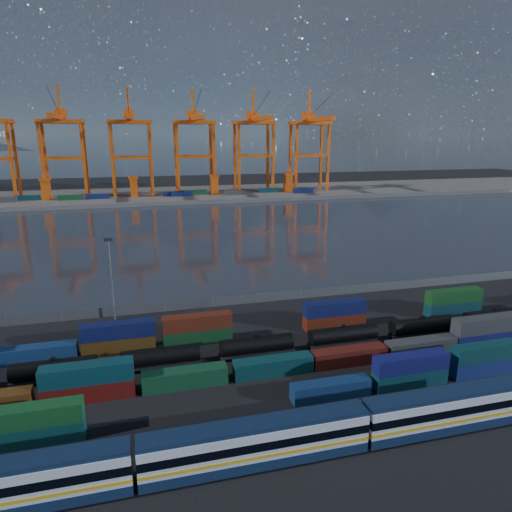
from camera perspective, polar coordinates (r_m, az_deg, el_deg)
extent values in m
plane|color=black|center=(75.80, 5.97, -13.09)|extent=(700.00, 700.00, 0.00)
plane|color=#272D39|center=(172.79, -6.39, 3.02)|extent=(700.00, 700.00, 0.00)
cube|color=#514F4C|center=(275.58, -9.71, 7.58)|extent=(700.00, 70.00, 2.00)
cone|color=#1E2630|center=(1686.55, -22.31, 21.60)|extent=(1100.00, 1100.00, 520.00)
cone|color=#1E2630|center=(1688.62, -7.63, 21.49)|extent=(1040.00, 1040.00, 460.00)
cone|color=#1E2630|center=(1782.43, 6.10, 19.89)|extent=(960.00, 960.00, 380.00)
cone|color=#1E2630|center=(1930.26, 16.32, 17.83)|extent=(840.00, 840.00, 300.00)
cube|color=black|center=(54.77, -19.49, -26.04)|extent=(3.07, 2.04, 0.72)
cube|color=silver|center=(53.94, 0.08, -22.21)|extent=(25.56, 3.07, 3.88)
cube|color=#10203C|center=(55.20, 0.08, -23.90)|extent=(25.56, 3.13, 1.23)
cube|color=#10203C|center=(52.64, 0.08, -20.31)|extent=(25.56, 2.76, 0.51)
cube|color=gold|center=(54.43, 0.08, -22.90)|extent=(25.58, 3.16, 0.37)
cube|color=black|center=(53.69, 0.08, -21.87)|extent=(25.58, 3.16, 1.02)
cube|color=black|center=(54.48, -10.05, -25.56)|extent=(3.07, 2.04, 0.72)
cube|color=black|center=(58.00, 9.37, -22.63)|extent=(3.07, 2.04, 0.72)
cube|color=silver|center=(64.50, 24.09, -16.82)|extent=(25.56, 3.07, 3.88)
cube|color=#10203C|center=(65.56, 23.89, -18.35)|extent=(25.56, 3.13, 1.23)
cube|color=#10203C|center=(63.42, 24.31, -15.12)|extent=(25.56, 2.76, 0.51)
cube|color=gold|center=(64.92, 24.01, -17.44)|extent=(25.58, 3.16, 0.37)
cube|color=black|center=(64.30, 24.13, -16.51)|extent=(25.58, 3.16, 1.02)
cube|color=black|center=(61.27, 16.80, -20.82)|extent=(3.07, 2.04, 0.72)
cube|color=#0C3D40|center=(63.69, -25.93, -19.33)|extent=(11.37, 2.31, 2.46)
cube|color=#175626|center=(62.39, -26.20, -17.44)|extent=(11.37, 2.31, 2.46)
cube|color=navy|center=(66.91, 9.31, -16.11)|extent=(11.37, 2.31, 2.46)
cube|color=#0D3946|center=(72.40, 18.65, -14.19)|extent=(11.37, 2.31, 2.46)
cube|color=navy|center=(71.27, 18.82, -12.45)|extent=(11.37, 2.31, 2.46)
cube|color=navy|center=(79.85, 26.68, -12.20)|extent=(11.37, 2.31, 2.46)
cube|color=#0C383E|center=(78.82, 26.89, -10.60)|extent=(11.37, 2.31, 2.46)
cube|color=#62110E|center=(69.60, -20.15, -15.49)|extent=(12.30, 2.50, 2.67)
cube|color=#0D3B46|center=(68.32, -20.36, -13.56)|extent=(12.30, 2.50, 2.67)
cube|color=#144B2B|center=(69.33, -8.86, -14.80)|extent=(12.30, 2.50, 2.67)
cube|color=#0C3D41|center=(71.60, 2.17, -13.59)|extent=(12.30, 2.50, 2.67)
cube|color=#5B1812|center=(75.86, 11.52, -12.17)|extent=(12.30, 2.50, 2.67)
cube|color=#3A3C3F|center=(82.12, 19.89, -10.61)|extent=(12.30, 2.50, 2.67)
cube|color=navy|center=(89.53, 26.62, -9.19)|extent=(12.30, 2.50, 2.67)
cube|color=#383A3D|center=(88.54, 26.83, -7.60)|extent=(12.30, 2.50, 2.67)
cube|color=navy|center=(83.21, -25.59, -10.91)|extent=(12.03, 2.45, 2.61)
cube|color=#533510|center=(81.58, -16.73, -10.53)|extent=(12.03, 2.45, 2.61)
cube|color=#0F174D|center=(80.52, -16.87, -8.85)|extent=(12.03, 2.45, 2.61)
cube|color=#124720|center=(81.96, -7.29, -9.86)|extent=(12.03, 2.45, 2.61)
cube|color=#5F2113|center=(80.91, -7.35, -8.18)|extent=(12.03, 2.45, 2.61)
cube|color=maroon|center=(88.67, 9.78, -7.98)|extent=(12.03, 2.45, 2.61)
cube|color=#101650|center=(87.69, 9.85, -6.41)|extent=(12.03, 2.45, 2.61)
cube|color=#0C3B43|center=(101.87, 23.37, -5.96)|extent=(12.03, 2.45, 2.61)
cube|color=#15511E|center=(101.02, 23.53, -4.57)|extent=(12.03, 2.45, 2.61)
cylinder|color=black|center=(75.46, -23.92, -12.71)|extent=(12.05, 2.69, 2.69)
cylinder|color=black|center=(74.82, -24.05, -11.70)|extent=(0.74, 0.74, 0.46)
cube|color=black|center=(76.13, -23.80, -13.70)|extent=(12.52, 1.85, 0.37)
cube|color=black|center=(77.14, -26.92, -14.01)|extent=(2.32, 1.67, 0.56)
cube|color=black|center=(75.69, -20.57, -13.85)|extent=(2.32, 1.67, 0.56)
cylinder|color=black|center=(74.31, -11.81, -12.10)|extent=(12.05, 2.69, 2.69)
cylinder|color=black|center=(73.66, -11.87, -11.07)|extent=(0.74, 0.74, 0.46)
cube|color=black|center=(74.99, -11.75, -13.11)|extent=(12.52, 1.85, 0.37)
cube|color=black|center=(75.16, -14.99, -13.58)|extent=(2.32, 1.67, 0.56)
cube|color=black|center=(75.40, -8.49, -13.10)|extent=(2.32, 1.67, 0.56)
cylinder|color=black|center=(76.36, 0.09, -10.98)|extent=(12.05, 2.69, 2.69)
cylinder|color=black|center=(75.72, 0.09, -9.98)|extent=(0.74, 0.74, 0.46)
cube|color=black|center=(77.02, 0.09, -11.98)|extent=(12.52, 1.85, 0.37)
cube|color=black|center=(76.34, -3.02, -12.57)|extent=(2.32, 1.67, 0.56)
cube|color=black|center=(78.25, 3.10, -11.85)|extent=(2.32, 1.67, 0.56)
cylinder|color=black|center=(81.35, 10.85, -9.57)|extent=(12.05, 2.69, 2.69)
cylinder|color=black|center=(80.76, 10.90, -8.61)|extent=(0.74, 0.74, 0.46)
cube|color=black|center=(81.98, 10.80, -10.51)|extent=(12.52, 1.85, 0.37)
cube|color=black|center=(80.54, 8.05, -11.16)|extent=(2.32, 1.67, 0.56)
cube|color=black|center=(83.91, 13.40, -10.32)|extent=(2.32, 1.67, 0.56)
cylinder|color=black|center=(88.81, 20.00, -8.09)|extent=(12.05, 2.69, 2.69)
cylinder|color=black|center=(88.26, 20.09, -7.20)|extent=(0.74, 0.74, 0.46)
cube|color=black|center=(89.38, 19.92, -8.96)|extent=(12.52, 1.85, 0.37)
cube|color=black|center=(87.33, 17.61, -9.60)|extent=(2.32, 1.67, 0.56)
cube|color=black|center=(91.86, 22.07, -8.77)|extent=(2.32, 1.67, 0.56)
cylinder|color=black|center=(98.17, 27.53, -6.71)|extent=(12.05, 2.69, 2.69)
cylinder|color=black|center=(97.67, 27.63, -5.90)|extent=(0.74, 0.74, 0.46)
cube|color=black|center=(98.68, 27.43, -7.51)|extent=(12.52, 1.85, 0.37)
cube|color=black|center=(96.16, 25.53, -8.09)|extent=(2.32, 1.67, 0.56)
cube|color=black|center=(101.57, 29.17, -7.34)|extent=(2.32, 1.67, 0.56)
cube|color=#595B5E|center=(99.75, 0.30, -5.29)|extent=(160.00, 0.06, 2.00)
cylinder|color=slate|center=(99.99, -28.82, -7.13)|extent=(0.12, 0.12, 2.20)
cylinder|color=slate|center=(97.91, -23.11, -6.89)|extent=(0.12, 0.12, 2.20)
cylinder|color=slate|center=(96.83, -17.23, -6.57)|extent=(0.12, 0.12, 2.20)
cylinder|color=slate|center=(96.77, -11.28, -6.18)|extent=(0.12, 0.12, 2.20)
cylinder|color=slate|center=(97.74, -5.40, -5.73)|extent=(0.12, 0.12, 2.20)
cylinder|color=slate|center=(99.71, 0.30, -5.23)|extent=(0.12, 0.12, 2.20)
cylinder|color=slate|center=(102.62, 5.71, -4.71)|extent=(0.12, 0.12, 2.20)
cylinder|color=slate|center=(106.40, 10.78, -4.19)|extent=(0.12, 0.12, 2.20)
cylinder|color=slate|center=(110.95, 15.46, -3.67)|extent=(0.12, 0.12, 2.20)
cylinder|color=slate|center=(116.18, 19.74, -3.18)|extent=(0.12, 0.12, 2.20)
cylinder|color=slate|center=(122.01, 23.63, -2.72)|extent=(0.12, 0.12, 2.20)
cylinder|color=slate|center=(128.36, 27.14, -2.29)|extent=(0.12, 0.12, 2.20)
cylinder|color=slate|center=(92.68, -17.59, -3.04)|extent=(0.36, 0.36, 16.00)
cube|color=black|center=(90.56, -18.01, 1.96)|extent=(1.60, 0.40, 0.60)
cube|color=#F25B11|center=(268.95, -28.24, 10.15)|extent=(1.49, 1.49, 42.02)
cube|color=#F25B11|center=(279.87, -27.74, 10.33)|extent=(1.49, 1.49, 42.02)
cube|color=#F25B11|center=(266.09, -25.17, 10.47)|extent=(1.49, 1.49, 42.02)
cube|color=#F25B11|center=(277.12, -24.78, 10.64)|extent=(1.49, 1.49, 42.02)
cube|color=#F25B11|center=(263.33, -20.71, 10.88)|extent=(1.49, 1.49, 42.02)
cube|color=#F25B11|center=(274.47, -20.49, 11.03)|extent=(1.49, 1.49, 42.02)
cube|color=#F25B11|center=(264.40, -23.00, 11.14)|extent=(20.54, 1.31, 1.31)
cube|color=#F25B11|center=(275.50, -22.69, 11.28)|extent=(20.54, 1.31, 1.31)
cube|color=#F25B11|center=(269.74, -23.26, 15.20)|extent=(23.34, 13.07, 2.05)
cube|color=#F25B11|center=(258.69, -23.65, 15.64)|extent=(2.80, 44.82, 2.33)
cube|color=#F25B11|center=(273.57, -23.25, 16.07)|extent=(5.60, 7.47, 4.67)
cube|color=#F25B11|center=(272.09, -23.46, 17.54)|extent=(1.12, 1.12, 14.94)
cylinder|color=black|center=(256.77, -23.88, 17.10)|extent=(0.22, 38.43, 12.68)
cube|color=#F25B11|center=(262.34, -17.52, 11.14)|extent=(1.49, 1.49, 42.02)
cube|color=#F25B11|center=(273.52, -17.43, 11.27)|extent=(1.49, 1.49, 42.02)
cube|color=#F25B11|center=(262.29, -12.95, 11.44)|extent=(1.49, 1.49, 42.02)
cube|color=#F25B11|center=(273.47, -13.05, 11.57)|extent=(1.49, 1.49, 42.02)
cube|color=#F25B11|center=(262.00, -15.27, 11.76)|extent=(20.54, 1.31, 1.31)
cube|color=#F25B11|center=(273.20, -15.27, 11.87)|extent=(20.54, 1.31, 1.31)
cube|color=#F25B11|center=(267.39, -15.55, 15.85)|extent=(23.34, 13.07, 2.05)
cube|color=#F25B11|center=(256.24, -15.59, 16.33)|extent=(2.80, 44.82, 2.33)
cube|color=#F25B11|center=(271.25, -15.62, 16.72)|extent=(5.60, 7.47, 4.67)
cube|color=#F25B11|center=(269.76, -15.73, 18.22)|extent=(1.12, 1.12, 14.94)
cylinder|color=black|center=(254.30, -15.70, 17.82)|extent=(0.22, 38.43, 12.68)
cube|color=#F25B11|center=(263.22, -9.74, 11.61)|extent=(1.49, 1.49, 42.02)
cube|color=#F25B11|center=(274.37, -9.97, 11.73)|extent=(1.49, 1.49, 42.02)
cube|color=#F25B11|center=(265.90, -5.24, 11.79)|extent=(1.49, 1.49, 42.02)
cube|color=#F25B11|center=(276.94, -5.64, 11.91)|extent=(1.49, 1.49, 42.02)
cube|color=#F25B11|center=(264.26, -7.50, 12.17)|extent=(20.54, 1.31, 1.31)
cube|color=#F25B11|center=(275.36, -7.81, 12.27)|extent=(20.54, 1.31, 1.31)
cube|color=#F25B11|center=(269.60, -7.80, 16.23)|extent=(23.34, 13.07, 2.05)
cube|color=#F25B11|center=(258.54, -7.49, 16.72)|extent=(2.80, 44.82, 2.33)
cube|color=#F25B11|center=(273.43, -7.94, 17.09)|extent=(5.60, 7.47, 4.67)
cube|color=#F25B11|center=(271.95, -7.94, 18.58)|extent=(1.12, 1.12, 14.94)
cylinder|color=black|center=(256.62, -7.47, 18.19)|extent=(0.22, 38.43, 12.68)
cube|color=#F25B11|center=(268.71, -2.14, 11.88)|extent=(1.49, 1.49, 42.02)
cube|color=#F25B11|center=(279.63, -2.65, 11.99)|extent=(1.49, 1.49, 42.02)
cube|color=#F25B11|center=(273.97, 2.15, 11.94)|extent=(1.49, 1.49, 42.02)
cube|color=#F25B11|center=(284.69, 1.48, 12.06)|extent=(1.49, 1.49, 42.02)
cube|color=#F25B11|center=(271.05, 0.03, 12.36)|extent=(20.54, 1.31, 1.31)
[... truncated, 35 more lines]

